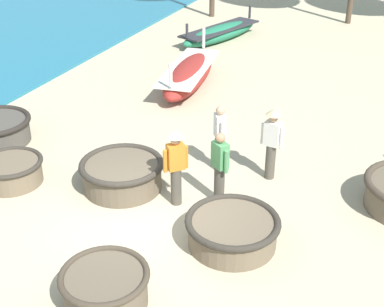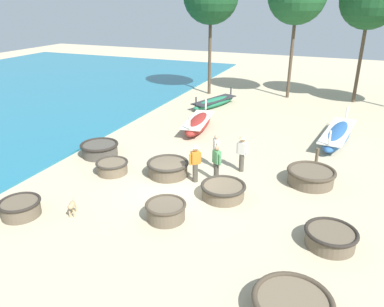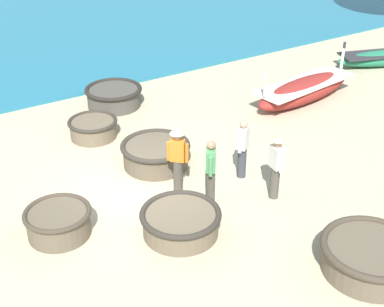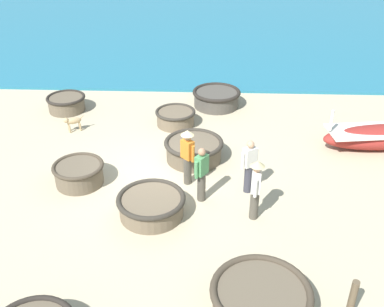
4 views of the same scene
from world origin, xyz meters
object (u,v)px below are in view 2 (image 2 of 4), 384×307
Objects in this scene: fisherman_crouching at (217,163)px; dog at (72,206)px; long_boat_white_hull at (198,123)px; fisherman_by_coracle at (242,151)px; fisherman_standing_left at (216,150)px; coracle_far_left at (168,168)px; coracle_weathered at (330,237)px; coracle_front_right at (20,207)px; coracle_nearest at (112,167)px; coracle_beside_post at (311,176)px; long_boat_red_hull at (214,102)px; coracle_upturned at (166,210)px; coracle_center at (223,190)px; long_boat_green_hull at (337,135)px; coracle_tilted at (100,149)px; fisherman_standing_right at (195,161)px; mooring_post_mid_beach at (317,158)px; coracle_far_right at (292,306)px.

fisherman_crouching is 5.90m from dog.
fisherman_by_coracle is (3.83, -4.51, 0.56)m from long_boat_white_hull.
fisherman_standing_left is at bearing -59.84° from long_boat_white_hull.
fisherman_crouching is (2.10, 0.28, 0.49)m from coracle_far_left.
coracle_weathered is 6.63m from fisherman_standing_left.
coracle_front_right is 1.02× the size of coracle_nearest.
long_boat_red_hull is at bearing 127.92° from coracle_beside_post.
coracle_upturned is 5.39m from coracle_weathered.
coracle_center is at bearing -140.36° from coracle_beside_post.
long_boat_green_hull is 3.44× the size of fisherman_standing_left.
coracle_upturned is 0.91× the size of fisherman_crouching.
dog is at bearing -64.82° from coracle_tilted.
coracle_front_right is at bearing -160.21° from coracle_upturned.
coracle_front_right is 0.89× the size of coracle_weathered.
fisherman_by_coracle reaches higher than coracle_front_right.
coracle_nearest is at bearing -162.68° from coracle_far_left.
coracle_tilted is at bearing 171.09° from fisherman_standing_right.
long_boat_white_hull is (-6.80, 4.62, 0.04)m from coracle_beside_post.
mooring_post_mid_beach is (4.19, 1.67, -0.36)m from fisherman_standing_left.
long_boat_green_hull is 9.35m from long_boat_red_hull.
mooring_post_mid_beach is (3.03, 4.17, 0.17)m from coracle_center.
dog is at bearing -89.60° from long_boat_red_hull.
long_boat_white_hull reaches higher than coracle_front_right.
long_boat_green_hull is 14.00m from dog.
long_boat_red_hull reaches higher than coracle_front_right.
coracle_far_left is at bearing -172.41° from fisherman_crouching.
fisherman_standing_right is at bearing 45.49° from coracle_front_right.
fisherman_crouching reaches higher than coracle_beside_post.
long_boat_white_hull reaches higher than long_boat_red_hull.
coracle_front_right is 0.92× the size of fisherman_crouching.
coracle_far_right is 0.46× the size of long_boat_white_hull.
coracle_front_right is at bearing -134.51° from fisherman_standing_right.
coracle_tilted reaches higher than coracle_center.
coracle_weathered is 9.34m from coracle_nearest.
coracle_weathered is at bearing -88.53° from long_boat_green_hull.
long_boat_green_hull is at bearing 63.54° from coracle_upturned.
coracle_beside_post reaches higher than coracle_center.
coracle_center is at bearing -2.59° from coracle_nearest.
fisherman_standing_left is at bearing 59.66° from dog.
fisherman_crouching is at bearing 12.82° from coracle_nearest.
coracle_weathered is 0.97× the size of fisherman_standing_right.
mooring_post_mid_beach is (6.85, -2.91, 0.08)m from long_boat_white_hull.
fisherman_crouching is at bearing -61.94° from long_boat_white_hull.
fisherman_standing_right is (-1.49, 0.84, 0.65)m from coracle_center.
fisherman_standing_right is (-0.13, 3.04, 0.63)m from coracle_upturned.
coracle_beside_post is 3.03m from fisherman_by_coracle.
fisherman_standing_left is (-4.14, 0.03, 0.49)m from coracle_beside_post.
fisherman_crouching reaches higher than coracle_weathered.
coracle_center is 1.11× the size of fisherman_crouching.
coracle_upturned is at bearing -132.93° from coracle_beside_post.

